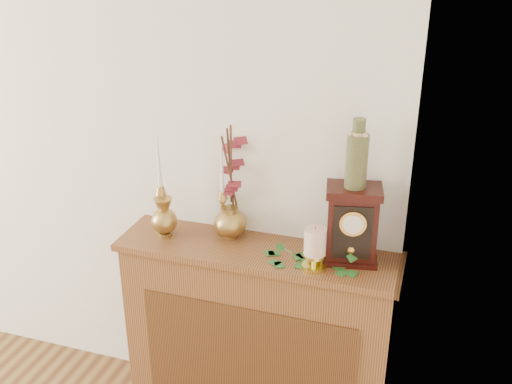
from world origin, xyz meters
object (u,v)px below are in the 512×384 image
(candlestick_left, at_px, (161,202))
(ceramic_vase, at_px, (357,157))
(mantel_clock, at_px, (352,225))
(bud_vase, at_px, (164,218))
(candlestick_center, at_px, (223,206))
(ginger_jar, at_px, (233,184))

(candlestick_left, xyz_separation_m, ceramic_vase, (0.85, 0.01, 0.31))
(candlestick_left, bearing_deg, mantel_clock, 0.58)
(ceramic_vase, bearing_deg, bud_vase, -176.48)
(candlestick_center, relative_size, ceramic_vase, 1.52)
(ginger_jar, distance_m, mantel_clock, 0.55)
(candlestick_center, bearing_deg, candlestick_left, -165.55)
(candlestick_left, xyz_separation_m, mantel_clock, (0.85, 0.01, 0.01))
(mantel_clock, bearing_deg, ginger_jar, 161.29)
(bud_vase, distance_m, ceramic_vase, 0.90)
(candlestick_left, height_order, ceramic_vase, ceramic_vase)
(ginger_jar, relative_size, mantel_clock, 1.63)
(candlestick_center, relative_size, mantel_clock, 1.28)
(candlestick_left, relative_size, candlestick_center, 1.08)
(bud_vase, bearing_deg, candlestick_center, 24.34)
(candlestick_center, bearing_deg, bud_vase, -155.66)
(candlestick_center, distance_m, bud_vase, 0.27)
(candlestick_center, xyz_separation_m, ceramic_vase, (0.58, -0.06, 0.32))
(candlestick_left, relative_size, bud_vase, 2.47)
(candlestick_center, xyz_separation_m, ginger_jar, (0.04, 0.02, 0.10))
(candlestick_left, bearing_deg, bud_vase, -53.89)
(candlestick_left, distance_m, bud_vase, 0.08)
(candlestick_center, distance_m, ginger_jar, 0.11)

